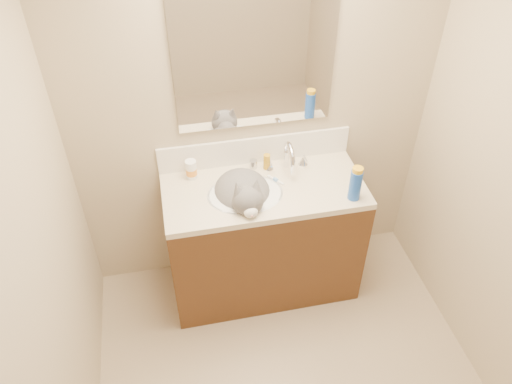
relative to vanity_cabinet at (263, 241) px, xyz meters
name	(u,v)px	position (x,y,z in m)	size (l,w,h in m)	color
room_shell	(324,224)	(0.00, -0.97, 1.08)	(2.24, 2.54, 2.52)	tan
vanity_cabinet	(263,241)	(0.00, 0.00, 0.00)	(1.20, 0.55, 0.82)	#472813
counter_slab	(264,190)	(0.00, 0.00, 0.43)	(1.20, 0.55, 0.04)	beige
basin	(245,203)	(-0.12, -0.03, 0.38)	(0.45, 0.36, 0.14)	white
faucet	(288,159)	(0.18, 0.14, 0.54)	(0.28, 0.20, 0.21)	silver
cat	(244,195)	(-0.13, -0.02, 0.44)	(0.39, 0.48, 0.35)	#585558
backsplash	(255,150)	(0.00, 0.26, 0.54)	(1.20, 0.02, 0.18)	white
mirror	(255,61)	(0.00, 0.26, 1.13)	(0.90, 0.02, 0.80)	white
pill_bottle	(191,169)	(-0.41, 0.19, 0.51)	(0.07, 0.07, 0.12)	white
pill_label	(191,171)	(-0.41, 0.19, 0.50)	(0.07, 0.07, 0.04)	orange
silver_jar	(253,164)	(-0.02, 0.21, 0.48)	(0.05, 0.05, 0.05)	#B7B7BC
amber_bottle	(267,162)	(0.06, 0.18, 0.50)	(0.04, 0.04, 0.10)	#C28E16
toothbrush	(276,180)	(0.08, 0.05, 0.45)	(0.01, 0.12, 0.01)	white
toothbrush_head	(276,180)	(0.08, 0.05, 0.46)	(0.02, 0.03, 0.02)	#6698D9
spray_can	(355,185)	(0.48, -0.19, 0.55)	(0.07, 0.07, 0.19)	blue
spray_cap	(358,171)	(0.48, -0.19, 0.65)	(0.06, 0.06, 0.04)	gold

